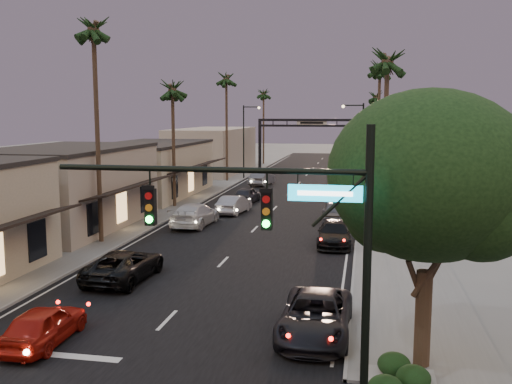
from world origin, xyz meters
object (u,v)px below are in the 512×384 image
at_px(corner_tree, 431,183).
at_px(oncoming_red, 43,325).
at_px(palm_rc, 376,94).
at_px(oncoming_pickup, 124,265).
at_px(traffic_signal, 293,229).
at_px(palm_lc, 172,84).
at_px(palm_rb, 380,65).
at_px(palm_lb, 93,23).
at_px(palm_ra, 388,54).
at_px(curbside_black, 334,234).
at_px(arch, 312,131).
at_px(oncoming_silver, 234,204).
at_px(palm_far, 264,91).
at_px(palm_ld, 226,75).
at_px(streetlight_right, 360,142).
at_px(streetlight_left, 246,136).
at_px(curbside_near, 315,316).

relative_size(corner_tree, oncoming_red, 2.15).
xyz_separation_m(palm_rc, oncoming_pickup, (-12.48, -49.19, -9.72)).
xyz_separation_m(palm_rc, oncoming_red, (-12.07, -57.00, -9.77)).
relative_size(traffic_signal, corner_tree, 0.97).
bearing_deg(traffic_signal, palm_lc, 114.06).
bearing_deg(corner_tree, palm_rb, 91.37).
height_order(palm_lb, palm_ra, palm_lb).
relative_size(palm_lc, curbside_black, 2.44).
height_order(arch, oncoming_silver, arch).
distance_m(palm_far, oncoming_silver, 45.69).
bearing_deg(palm_far, palm_ra, -72.62).
height_order(arch, oncoming_pickup, arch).
bearing_deg(palm_rb, oncoming_pickup, -113.14).
bearing_deg(palm_ld, traffic_signal, -74.35).
relative_size(streetlight_right, oncoming_red, 2.20).
bearing_deg(streetlight_left, palm_lc, -94.37).
bearing_deg(palm_far, oncoming_red, -86.11).
height_order(oncoming_red, oncoming_pickup, oncoming_pickup).
xyz_separation_m(palm_rc, oncoming_silver, (-11.44, -30.08, -9.73)).
bearing_deg(arch, palm_rc, -34.89).
bearing_deg(curbside_near, palm_rb, 85.96).
bearing_deg(arch, traffic_signal, -85.07).
bearing_deg(streetlight_right, curbside_near, -91.72).
xyz_separation_m(palm_rc, curbside_near, (-2.75, -54.47, -9.71)).
distance_m(streetlight_right, palm_rc, 19.75).
bearing_deg(corner_tree, palm_lb, 141.17).
relative_size(corner_tree, palm_ra, 0.67).
bearing_deg(palm_ra, oncoming_pickup, -143.62).
distance_m(palm_lc, palm_ld, 19.10).
xyz_separation_m(corner_tree, curbside_near, (-3.62, 2.08, -5.22)).
bearing_deg(palm_rb, corner_tree, -88.63).
height_order(corner_tree, palm_lb, palm_lb).
relative_size(palm_rb, oncoming_pickup, 2.65).
distance_m(streetlight_right, curbside_black, 21.36).
relative_size(palm_rc, oncoming_pickup, 2.28).
relative_size(corner_tree, streetlight_left, 0.98).
distance_m(palm_rb, oncoming_pickup, 33.82).
bearing_deg(corner_tree, palm_lc, 122.34).
height_order(arch, palm_lb, palm_lb).
bearing_deg(oncoming_silver, streetlight_right, -123.95).
height_order(traffic_signal, oncoming_red, traffic_signal).
relative_size(palm_lb, curbside_black, 3.04).
relative_size(corner_tree, palm_lb, 0.58).
height_order(traffic_signal, palm_far, palm_far).
xyz_separation_m(traffic_signal, palm_rc, (2.91, 60.00, 5.39)).
bearing_deg(arch, oncoming_pickup, -94.02).
height_order(palm_lb, oncoming_red, palm_lb).
bearing_deg(curbside_near, palm_ra, 79.76).
relative_size(arch, oncoming_pickup, 2.84).
height_order(streetlight_right, palm_lc, palm_lc).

